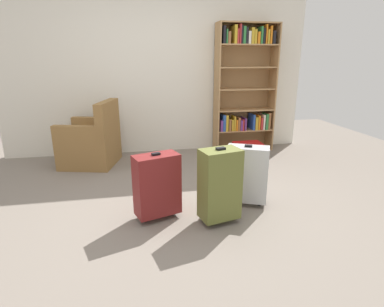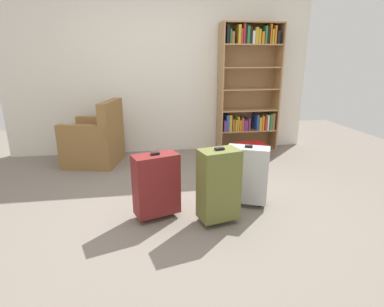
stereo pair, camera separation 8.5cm
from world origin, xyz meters
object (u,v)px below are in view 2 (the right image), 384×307
(storage_box, at_px, (251,150))
(suitcase_olive, at_px, (219,185))
(suitcase_silver, at_px, (247,174))
(mug, at_px, (138,162))
(armchair, at_px, (96,142))
(bookshelf, at_px, (248,85))
(suitcase_dark_red, at_px, (156,184))

(storage_box, distance_m, suitcase_olive, 2.09)
(suitcase_silver, distance_m, suitcase_olive, 0.48)
(mug, xyz_separation_m, storage_box, (1.70, 0.12, 0.07))
(armchair, distance_m, suitcase_silver, 2.34)
(bookshelf, bearing_deg, armchair, -171.87)
(bookshelf, height_order, storage_box, bookshelf)
(suitcase_silver, height_order, suitcase_olive, suitcase_olive)
(bookshelf, bearing_deg, suitcase_dark_red, -127.04)
(mug, xyz_separation_m, suitcase_silver, (1.10, -1.41, 0.28))
(suitcase_dark_red, bearing_deg, suitcase_olive, -18.31)
(armchair, height_order, storage_box, armchair)
(armchair, relative_size, suitcase_dark_red, 1.39)
(armchair, distance_m, storage_box, 2.29)
(mug, height_order, storage_box, storage_box)
(bookshelf, xyz_separation_m, suitcase_dark_red, (-1.57, -2.08, -0.71))
(mug, xyz_separation_m, suitcase_olive, (0.73, -1.71, 0.32))
(bookshelf, height_order, mug, bookshelf)
(bookshelf, xyz_separation_m, suitcase_silver, (-0.65, -1.96, -0.71))
(bookshelf, height_order, suitcase_silver, bookshelf)
(suitcase_silver, bearing_deg, suitcase_olive, -140.70)
(suitcase_olive, bearing_deg, mug, 113.11)
(mug, bearing_deg, bookshelf, 17.33)
(bookshelf, relative_size, storage_box, 4.69)
(mug, relative_size, suitcase_silver, 0.19)
(suitcase_silver, xyz_separation_m, suitcase_olive, (-0.37, -0.31, 0.04))
(suitcase_olive, bearing_deg, armchair, 124.33)
(bookshelf, height_order, armchair, bookshelf)
(bookshelf, distance_m, suitcase_olive, 2.57)
(armchair, relative_size, suitcase_silver, 1.41)
(bookshelf, distance_m, suitcase_silver, 2.18)
(armchair, height_order, mug, armchair)
(armchair, distance_m, mug, 0.68)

